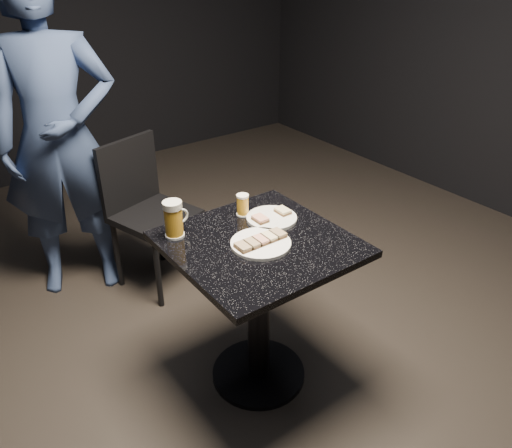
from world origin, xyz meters
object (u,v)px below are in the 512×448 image
at_px(patron, 58,140).
at_px(beer_mug, 174,219).
at_px(beer_tumbler, 243,205).
at_px(chair, 146,205).
at_px(table, 259,289).
at_px(plate_large, 261,244).
at_px(plate_small, 272,218).

bearing_deg(patron, beer_mug, -61.94).
relative_size(beer_mug, beer_tumbler, 1.61).
relative_size(patron, chair, 2.07).
height_order(table, chair, chair).
height_order(plate_large, beer_mug, beer_mug).
distance_m(plate_large, table, 0.25).
bearing_deg(plate_small, table, -143.52).
xyz_separation_m(patron, table, (0.39, -1.26, -0.39)).
height_order(plate_small, table, plate_small).
height_order(table, beer_tumbler, beer_tumbler).
height_order(plate_small, patron, patron).
xyz_separation_m(plate_small, chair, (-0.20, 0.92, -0.26)).
bearing_deg(beer_mug, table, -43.06).
relative_size(table, beer_tumbler, 7.65).
relative_size(table, beer_mug, 4.75).
height_order(patron, table, patron).
bearing_deg(plate_large, beer_mug, 132.05).
distance_m(table, beer_tumbler, 0.38).
bearing_deg(patron, plate_small, -44.18).
bearing_deg(table, plate_large, -113.24).
height_order(beer_mug, chair, beer_mug).
bearing_deg(plate_large, table, 66.76).
distance_m(plate_large, patron, 1.36).
bearing_deg(beer_tumbler, table, -108.93).
relative_size(plate_large, beer_mug, 1.55).
relative_size(plate_large, patron, 0.14).
bearing_deg(table, patron, 107.17).
distance_m(patron, chair, 0.58).
xyz_separation_m(patron, beer_mug, (0.14, -1.03, -0.07)).
relative_size(plate_small, beer_mug, 1.41).
height_order(plate_small, beer_mug, beer_mug).
xyz_separation_m(plate_large, table, (0.01, 0.03, -0.25)).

